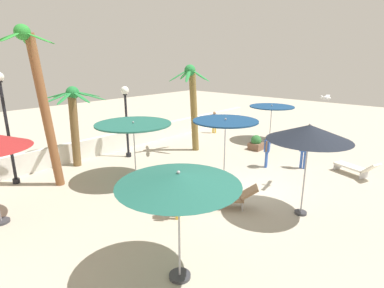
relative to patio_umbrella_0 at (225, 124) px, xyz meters
name	(u,v)px	position (x,y,z in m)	size (l,w,h in m)	color
ground_plane	(250,192)	(-0.45, -1.59, -2.44)	(56.00, 56.00, 0.00)	#B2A893
boundary_wall	(118,141)	(-0.45, 7.10, -1.94)	(25.20, 0.30, 0.99)	silver
patio_umbrella_0	(225,124)	(0.00, 0.00, 0.00)	(2.72, 2.72, 2.69)	#333338
patio_umbrella_1	(179,180)	(-5.74, -2.82, 0.07)	(2.78, 2.78, 2.73)	#333338
patio_umbrella_3	(272,109)	(7.07, 1.51, -0.37)	(2.71, 2.71, 2.30)	#333338
patio_umbrella_4	(309,133)	(-0.80, -3.75, 0.38)	(2.63, 2.63, 3.11)	#333338
patio_umbrella_5	(133,127)	(-2.63, 2.74, -0.07)	(3.11, 3.11, 2.59)	#333338
palm_tree_0	(74,115)	(-3.26, 6.39, 0.05)	(3.12, 3.12, 3.83)	brown
palm_tree_1	(193,99)	(2.22, 3.75, 0.48)	(2.30, 2.32, 4.76)	olive
palm_tree_2	(41,96)	(-5.32, 4.75, 1.26)	(2.09, 2.04, 6.22)	brown
lamp_post_0	(126,111)	(-0.83, 5.63, 0.02)	(0.41, 0.41, 3.71)	black
lamp_post_1	(6,118)	(-6.15, 6.27, 0.36)	(0.37, 0.37, 4.57)	black
lounge_chair_0	(230,197)	(-2.00, -1.70, -2.04)	(1.55, 1.84, 0.83)	#B7B7BC
lounge_chair_1	(356,167)	(4.18, -4.19, -2.05)	(1.20, 1.96, 0.84)	#B7B7BC
guest_0	(267,148)	(2.55, -0.66, -1.49)	(0.54, 0.34, 1.58)	#3359B2
guest_1	(304,148)	(3.55, -2.04, -1.43)	(0.27, 0.56, 1.66)	#3359B2
guest_2	(214,120)	(6.42, 5.44, -1.53)	(0.40, 0.47, 1.52)	gold
guest_3	(178,192)	(-3.74, -0.84, -1.52)	(0.50, 0.38, 1.53)	gold
seagull_0	(326,98)	(1.73, -3.32, 1.21)	(1.15, 0.40, 0.14)	white
planter	(256,143)	(4.81, 1.20, -2.05)	(0.70, 0.70, 0.85)	brown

